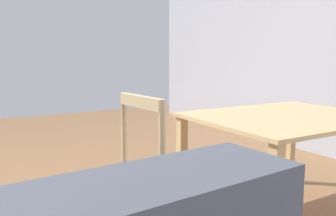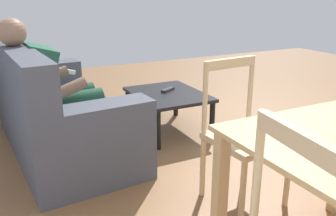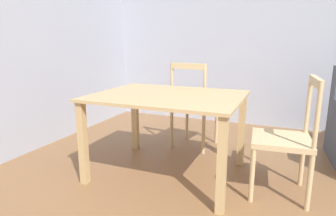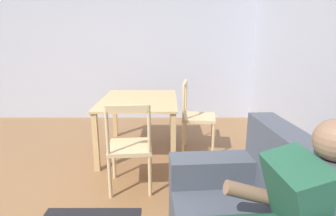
{
  "view_description": "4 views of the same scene",
  "coord_description": "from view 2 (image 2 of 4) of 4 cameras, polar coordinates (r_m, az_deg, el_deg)",
  "views": [
    {
      "loc": [
        0.48,
        2.76,
        1.11
      ],
      "look_at": [
        -0.25,
        1.51,
        0.9
      ],
      "focal_mm": 37.64,
      "sensor_mm": 36.0,
      "label": 1
    },
    {
      "loc": [
        -2.11,
        2.5,
        1.32
      ],
      "look_at": [
        0.83,
        1.02,
        0.23
      ],
      "focal_mm": 38.35,
      "sensor_mm": 36.0,
      "label": 2
    },
    {
      "loc": [
        -0.49,
        -1.08,
        1.15
      ],
      "look_at": [
        -1.41,
        1.14,
        0.6
      ],
      "focal_mm": 30.8,
      "sensor_mm": 36.0,
      "label": 3
    },
    {
      "loc": [
        2.06,
        1.51,
        1.5
      ],
      "look_at": [
        -0.25,
        1.51,
        0.9
      ],
      "focal_mm": 29.33,
      "sensor_mm": 36.0,
      "label": 4
    }
  ],
  "objects": [
    {
      "name": "tv_remote",
      "position": [
        3.49,
        -0.02,
        2.93
      ],
      "size": [
        0.13,
        0.17,
        0.02
      ],
      "primitive_type": "cube",
      "rotation": [
        0.0,
        0.0,
        0.53
      ],
      "color": "#2D2D38",
      "rests_on": "coffee_table"
    },
    {
      "name": "ground_plane",
      "position": [
        3.53,
        21.46,
        -4.99
      ],
      "size": [
        8.23,
        8.23,
        0.0
      ],
      "primitive_type": "plane",
      "color": "brown"
    },
    {
      "name": "person_lounging",
      "position": [
        3.07,
        -17.99,
        3.29
      ],
      "size": [
        0.62,
        0.94,
        1.12
      ],
      "color": "#23563D",
      "rests_on": "ground_plane"
    },
    {
      "name": "couch",
      "position": [
        3.21,
        -17.83,
        -0.55
      ],
      "size": [
        1.93,
        0.97,
        0.92
      ],
      "color": "#474C56",
      "rests_on": "ground_plane"
    },
    {
      "name": "dining_chair_facing_couch",
      "position": [
        2.31,
        11.88,
        -4.38
      ],
      "size": [
        0.45,
        0.45,
        0.91
      ],
      "color": "#D1B27F",
      "rests_on": "ground_plane"
    },
    {
      "name": "coffee_table",
      "position": [
        3.44,
        0.0,
        1.6
      ],
      "size": [
        0.8,
        0.63,
        0.38
      ],
      "color": "black",
      "rests_on": "ground_plane"
    }
  ]
}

